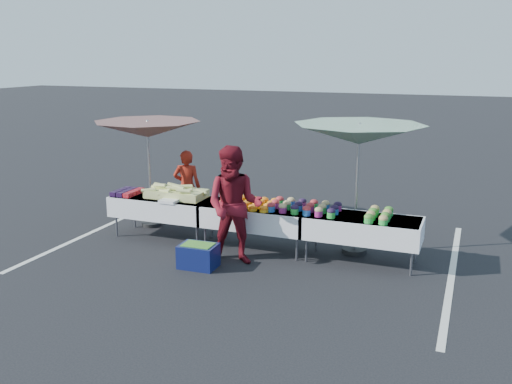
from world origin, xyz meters
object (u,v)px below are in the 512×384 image
(umbrella_left, at_px, (148,130))
(storage_bin, at_px, (198,255))
(table_center, at_px, (256,216))
(table_right, at_px, (362,227))
(customer, at_px, (234,206))
(vendor, at_px, (187,187))
(umbrella_right, at_px, (359,135))
(table_left, at_px, (163,206))

(umbrella_left, relative_size, storage_bin, 4.29)
(table_center, distance_m, table_right, 1.80)
(customer, xyz_separation_m, umbrella_left, (-2.31, 1.27, 0.92))
(table_right, bearing_deg, vendor, 165.38)
(customer, bearing_deg, umbrella_right, 23.73)
(table_center, height_order, customer, customer)
(umbrella_right, height_order, storage_bin, umbrella_right)
(table_left, bearing_deg, vendor, 90.84)
(table_center, relative_size, table_right, 1.00)
(umbrella_left, xyz_separation_m, storage_bin, (1.87, -1.66, -1.67))
(table_right, bearing_deg, storage_bin, -153.79)
(table_left, distance_m, storage_bin, 1.76)
(table_right, bearing_deg, table_left, 180.00)
(table_right, xyz_separation_m, customer, (-1.87, -0.75, 0.36))
(table_center, distance_m, umbrella_left, 2.76)
(vendor, distance_m, storage_bin, 2.51)
(table_center, xyz_separation_m, customer, (-0.07, -0.75, 0.36))
(table_left, height_order, umbrella_right, umbrella_right)
(vendor, height_order, storage_bin, vendor)
(table_left, bearing_deg, umbrella_left, 138.34)
(umbrella_right, bearing_deg, storage_bin, -143.90)
(table_left, height_order, storage_bin, table_left)
(table_left, xyz_separation_m, table_right, (3.60, 0.00, 0.00))
(vendor, distance_m, umbrella_right, 3.69)
(table_left, relative_size, table_center, 1.00)
(table_center, relative_size, vendor, 1.28)
(storage_bin, bearing_deg, umbrella_right, 34.19)
(table_left, height_order, umbrella_left, umbrella_left)
(customer, relative_size, storage_bin, 3.19)
(customer, bearing_deg, vendor, 124.93)
(table_right, height_order, umbrella_left, umbrella_left)
(table_center, height_order, umbrella_right, umbrella_right)
(customer, bearing_deg, storage_bin, -149.70)
(table_left, bearing_deg, storage_bin, -41.77)
(vendor, xyz_separation_m, storage_bin, (1.29, -2.09, -0.53))
(table_right, distance_m, storage_bin, 2.62)
(umbrella_right, xyz_separation_m, storage_bin, (-2.13, -1.56, -1.79))
(table_right, distance_m, vendor, 3.74)
(table_right, height_order, umbrella_right, umbrella_right)
(umbrella_left, distance_m, storage_bin, 3.01)
(table_center, relative_size, customer, 0.99)
(table_left, distance_m, vendor, 0.95)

